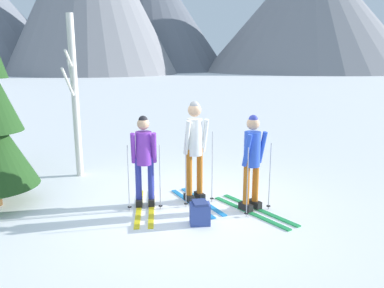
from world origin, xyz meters
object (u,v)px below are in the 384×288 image
(skier_in_purple, at_px, (144,159))
(birch_tree_slender, at_px, (75,96))
(skier_in_blue, at_px, (252,160))
(skier_in_white, at_px, (195,146))
(backpack_on_snow_front, at_px, (200,213))

(skier_in_purple, relative_size, birch_tree_slender, 0.50)
(skier_in_purple, xyz_separation_m, skier_in_blue, (1.80, -0.52, 0.03))
(birch_tree_slender, bearing_deg, skier_in_purple, -57.78)
(skier_in_purple, distance_m, birch_tree_slender, 2.67)
(skier_in_white, height_order, backpack_on_snow_front, skier_in_white)
(skier_in_white, height_order, skier_in_blue, skier_in_white)
(skier_in_purple, xyz_separation_m, backpack_on_snow_front, (0.81, -0.92, -0.70))
(skier_in_purple, bearing_deg, backpack_on_snow_front, -48.81)
(skier_in_white, bearing_deg, skier_in_blue, -34.03)
(skier_in_purple, xyz_separation_m, skier_in_white, (0.92, 0.07, 0.17))
(skier_in_blue, xyz_separation_m, birch_tree_slender, (-3.14, 2.64, 0.89))
(skier_in_white, relative_size, skier_in_blue, 1.09)
(skier_in_purple, bearing_deg, skier_in_white, 4.47)
(skier_in_white, bearing_deg, birch_tree_slender, 137.76)
(birch_tree_slender, bearing_deg, backpack_on_snow_front, -54.84)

